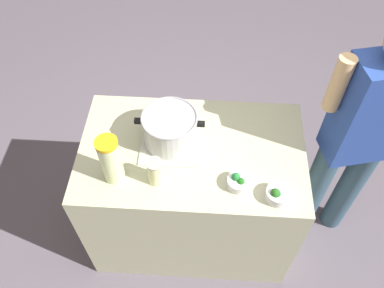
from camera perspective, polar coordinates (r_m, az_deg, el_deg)
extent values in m
plane|color=slate|center=(2.82, 0.00, -11.63)|extent=(8.00, 8.00, 0.00)
cube|color=#BCBF97|center=(2.43, 0.00, -7.08)|extent=(1.18, 0.72, 0.88)
cube|color=beige|center=(2.10, -3.08, 0.67)|extent=(0.30, 0.35, 0.01)
cylinder|color=#B7B7BC|center=(2.04, -3.18, 2.22)|extent=(0.28, 0.28, 0.17)
torus|color=#99999E|center=(1.97, -3.29, 3.81)|extent=(0.29, 0.29, 0.01)
cube|color=black|center=(2.02, -7.71, 3.29)|extent=(0.04, 0.02, 0.02)
cube|color=black|center=(1.99, 1.29, 2.89)|extent=(0.04, 0.02, 0.02)
cylinder|color=beige|center=(1.90, -11.52, -2.41)|extent=(0.10, 0.10, 0.26)
cylinder|color=yellow|center=(1.79, -12.23, 0.14)|extent=(0.11, 0.11, 0.02)
ellipsoid|color=yellow|center=(1.85, -11.34, -1.43)|extent=(0.04, 0.04, 0.01)
cylinder|color=beige|center=(1.91, -5.27, -4.04)|extent=(0.08, 0.08, 0.14)
cylinder|color=#B2AD99|center=(1.85, -5.44, -2.76)|extent=(0.08, 0.08, 0.01)
cylinder|color=silver|center=(1.94, 6.71, -5.49)|extent=(0.11, 0.11, 0.05)
ellipsoid|color=#1F671B|center=(1.92, 6.99, -5.44)|extent=(0.04, 0.04, 0.05)
ellipsoid|color=#237A32|center=(1.92, 6.30, -4.75)|extent=(0.04, 0.04, 0.05)
cylinder|color=silver|center=(1.93, 12.22, -7.12)|extent=(0.12, 0.12, 0.05)
ellipsoid|color=#28671E|center=(1.90, 11.84, -6.95)|extent=(0.05, 0.05, 0.05)
ellipsoid|color=#20662D|center=(1.90, 12.05, -6.99)|extent=(0.04, 0.04, 0.04)
cylinder|color=#344E61|center=(2.61, 17.23, -5.92)|extent=(0.14, 0.14, 0.81)
cylinder|color=#344E61|center=(2.67, 21.39, -6.00)|extent=(0.14, 0.14, 0.81)
cube|color=#274494|center=(2.11, 24.47, 4.41)|extent=(0.38, 0.27, 0.62)
cylinder|color=#DBB27B|center=(1.93, 20.23, 8.05)|extent=(0.08, 0.08, 0.30)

